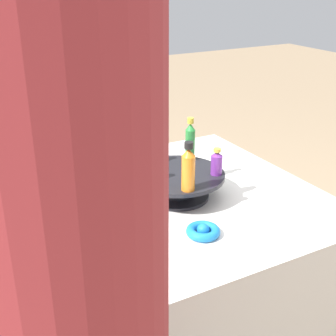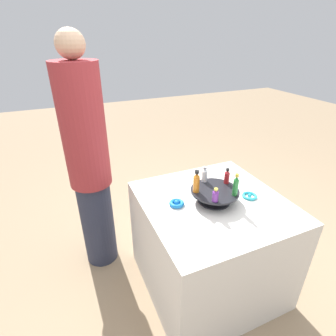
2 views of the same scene
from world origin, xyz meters
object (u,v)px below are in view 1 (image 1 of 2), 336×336
display_stand (177,182)px  ribbon_bow_teal (157,165)px  bottle_red (148,150)px  bottle_green (190,141)px  bottle_orange (188,168)px  bottle_purple (217,162)px  bottle_clear (142,167)px  ribbon_bow_blue (203,231)px

display_stand → ribbon_bow_teal: bearing=-102.5°
display_stand → bottle_red: size_ratio=2.88×
bottle_green → bottle_orange: bearing=57.5°
bottle_red → bottle_purple: bottle_red is taller
display_stand → bottle_green: size_ratio=2.08×
bottle_red → bottle_clear: 0.14m
bottle_red → ribbon_bow_teal: 0.20m
ribbon_bow_blue → ribbon_bow_teal: bearing=-102.5°
display_stand → bottle_purple: 0.14m
bottle_green → bottle_red: 0.14m
bottle_clear → display_stand: bearing=-176.5°
bottle_green → bottle_purple: bottle_green is taller
bottle_purple → ribbon_bow_teal: (0.05, -0.30, -0.11)m
ribbon_bow_teal → ribbon_bow_blue: bearing=77.5°
ribbon_bow_blue → bottle_orange: bearing=-100.5°
bottle_green → ribbon_bow_teal: (0.04, -0.16, -0.14)m
bottle_green → display_stand: bearing=39.5°
display_stand → bottle_clear: (0.12, 0.01, 0.08)m
bottle_purple → ribbon_bow_teal: 0.33m
display_stand → bottle_clear: bearing=3.5°
bottle_orange → ribbon_bow_blue: size_ratio=1.56×
bottle_purple → ribbon_bow_teal: bottle_purple is taller
ribbon_bow_blue → bottle_red: bearing=-91.3°
bottle_green → bottle_red: size_ratio=1.39×
ribbon_bow_teal → display_stand: bearing=77.5°
bottle_orange → bottle_red: bearing=-86.5°
bottle_purple → bottle_red: bearing=-50.5°
bottle_green → bottle_purple: 0.15m
ribbon_bow_teal → bottle_clear: bearing=54.5°
bottle_green → bottle_red: (0.14, -0.04, -0.02)m
bottle_red → bottle_purple: 0.23m
bottle_clear → bottle_purple: (-0.22, 0.06, -0.01)m
bottle_green → bottle_orange: 0.23m
bottle_red → ribbon_bow_blue: bearing=88.7°
bottle_green → ribbon_bow_teal: size_ratio=1.50×
display_stand → ribbon_bow_teal: (-0.05, -0.24, -0.04)m
bottle_green → bottle_orange: size_ratio=0.99×
bottle_clear → ribbon_bow_blue: (-0.07, 0.23, -0.12)m
bottle_orange → ribbon_bow_blue: (0.02, 0.12, -0.14)m
bottle_clear → bottle_green: bearing=-158.5°
bottle_red → ribbon_bow_blue: bottle_red is taller
bottle_orange → ribbon_bow_blue: bottle_orange is taller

